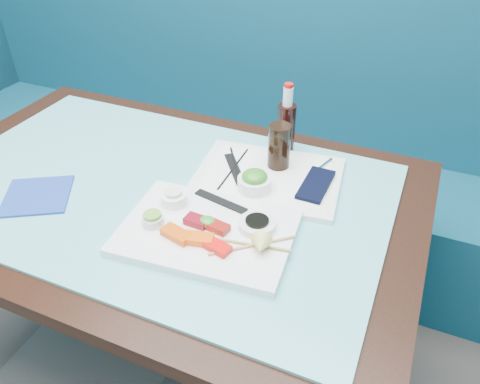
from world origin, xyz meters
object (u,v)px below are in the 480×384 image
at_px(serving_tray, 268,177).
at_px(blue_napkin, 37,196).
at_px(seaweed_bowl, 254,184).
at_px(cola_bottle_body, 286,129).
at_px(booth_bench, 264,157).
at_px(dining_table, 160,214).
at_px(sashimi_plate, 208,232).
at_px(cola_glass, 279,147).

xyz_separation_m(serving_tray, blue_napkin, (-0.53, -0.31, -0.00)).
height_order(seaweed_bowl, cola_bottle_body, cola_bottle_body).
distance_m(booth_bench, cola_bottle_body, 0.74).
relative_size(booth_bench, serving_tray, 7.66).
xyz_separation_m(dining_table, cola_bottle_body, (0.26, 0.32, 0.17)).
distance_m(seaweed_bowl, blue_napkin, 0.57).
relative_size(serving_tray, blue_napkin, 2.38).
relative_size(booth_bench, blue_napkin, 18.22).
bearing_deg(seaweed_bowl, blue_napkin, -155.23).
bearing_deg(serving_tray, blue_napkin, -156.54).
xyz_separation_m(dining_table, serving_tray, (0.26, 0.16, 0.10)).
bearing_deg(sashimi_plate, seaweed_bowl, 73.60).
bearing_deg(blue_napkin, seaweed_bowl, 24.77).
distance_m(serving_tray, cola_bottle_body, 0.18).
relative_size(sashimi_plate, seaweed_bowl, 4.51).
xyz_separation_m(seaweed_bowl, cola_bottle_body, (0.00, 0.24, 0.04)).
bearing_deg(seaweed_bowl, cola_glass, 81.25).
xyz_separation_m(booth_bench, cola_glass, (0.27, -0.63, 0.46)).
bearing_deg(serving_tray, seaweed_bowl, -104.89).
bearing_deg(dining_table, cola_bottle_body, 51.09).
bearing_deg(blue_napkin, sashimi_plate, 4.97).
distance_m(booth_bench, seaweed_bowl, 0.90).
relative_size(booth_bench, sashimi_plate, 7.51).
bearing_deg(sashimi_plate, serving_tray, 74.59).
bearing_deg(seaweed_bowl, serving_tray, 82.41).
relative_size(booth_bench, seaweed_bowl, 33.92).
height_order(sashimi_plate, serving_tray, sashimi_plate).
bearing_deg(cola_glass, booth_bench, 113.41).
distance_m(dining_table, seaweed_bowl, 0.29).
xyz_separation_m(sashimi_plate, blue_napkin, (-0.48, -0.04, -0.01)).
height_order(sashimi_plate, blue_napkin, sashimi_plate).
relative_size(serving_tray, seaweed_bowl, 4.43).
xyz_separation_m(dining_table, sashimi_plate, (0.21, -0.12, 0.10)).
xyz_separation_m(seaweed_bowl, cola_glass, (0.02, 0.13, 0.05)).
height_order(booth_bench, seaweed_bowl, booth_bench).
bearing_deg(seaweed_bowl, dining_table, -162.35).
distance_m(booth_bench, sashimi_plate, 1.06).
distance_m(booth_bench, serving_tray, 0.83).
bearing_deg(dining_table, blue_napkin, -149.11).
distance_m(cola_glass, blue_napkin, 0.66).
height_order(sashimi_plate, cola_bottle_body, cola_bottle_body).
relative_size(sashimi_plate, serving_tray, 1.02).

